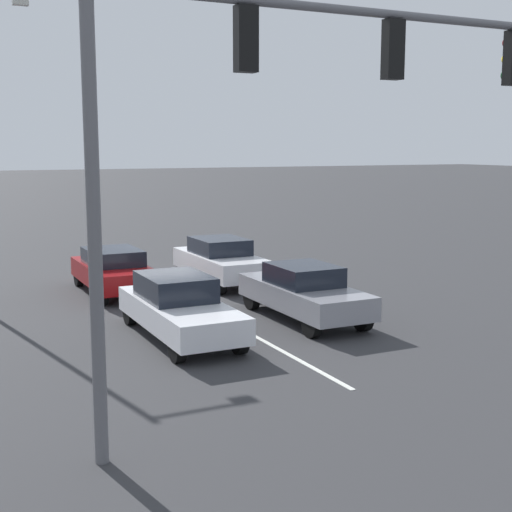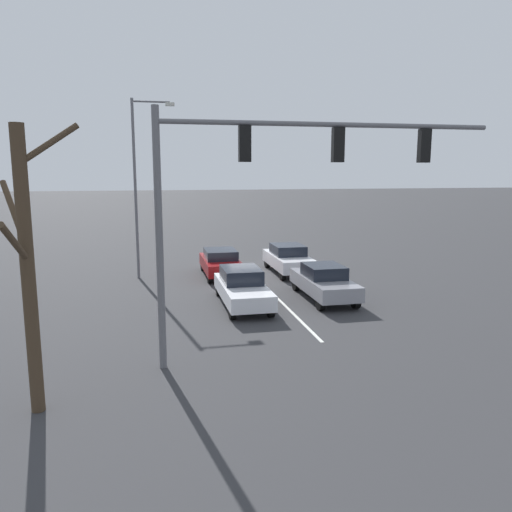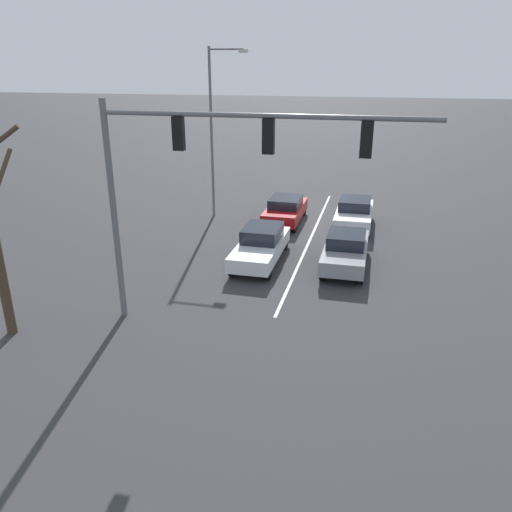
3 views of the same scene
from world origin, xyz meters
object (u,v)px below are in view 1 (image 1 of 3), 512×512
(car_white_midlane_front, at_px, (179,307))
(car_silver_leftlane_second, at_px, (221,260))
(car_maroon_midlane_second, at_px, (113,270))
(car_gray_leftlane_front, at_px, (304,292))
(traffic_signal_gantry, at_px, (287,99))

(car_white_midlane_front, height_order, car_silver_leftlane_second, car_silver_leftlane_second)
(car_white_midlane_front, relative_size, car_maroon_midlane_second, 1.11)
(car_white_midlane_front, bearing_deg, car_gray_leftlane_front, -175.77)
(car_white_midlane_front, height_order, car_maroon_midlane_second, car_white_midlane_front)
(car_gray_leftlane_front, height_order, car_silver_leftlane_second, car_silver_leftlane_second)
(car_gray_leftlane_front, bearing_deg, car_maroon_midlane_second, -57.09)
(car_gray_leftlane_front, height_order, car_maroon_midlane_second, car_gray_leftlane_front)
(car_silver_leftlane_second, height_order, car_maroon_midlane_second, car_silver_leftlane_second)
(car_maroon_midlane_second, height_order, traffic_signal_gantry, traffic_signal_gantry)
(car_white_midlane_front, bearing_deg, car_maroon_midlane_second, -89.47)
(car_white_midlane_front, distance_m, car_maroon_midlane_second, 5.86)
(car_white_midlane_front, distance_m, car_silver_leftlane_second, 6.86)
(car_white_midlane_front, relative_size, car_gray_leftlane_front, 1.05)
(car_white_midlane_front, height_order, car_gray_leftlane_front, car_white_midlane_front)
(car_gray_leftlane_front, distance_m, traffic_signal_gantry, 8.61)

